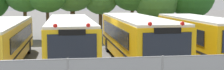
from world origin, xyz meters
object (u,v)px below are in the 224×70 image
school_bus_0 (0,42)px  school_bus_2 (136,37)px  school_bus_1 (70,39)px  school_bus_3 (199,37)px

school_bus_0 → school_bus_2: size_ratio=1.00×
school_bus_0 → school_bus_1: (3.80, 0.16, 0.06)m
school_bus_0 → school_bus_1: bearing=-178.8°
school_bus_0 → school_bus_2: 7.58m
school_bus_1 → school_bus_2: (3.79, -0.17, 0.04)m
school_bus_0 → school_bus_3: school_bus_3 is taller
school_bus_1 → school_bus_3: size_ratio=1.09×
school_bus_2 → school_bus_3: school_bus_2 is taller
school_bus_0 → school_bus_1: size_ratio=1.07×
school_bus_1 → school_bus_2: 3.79m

